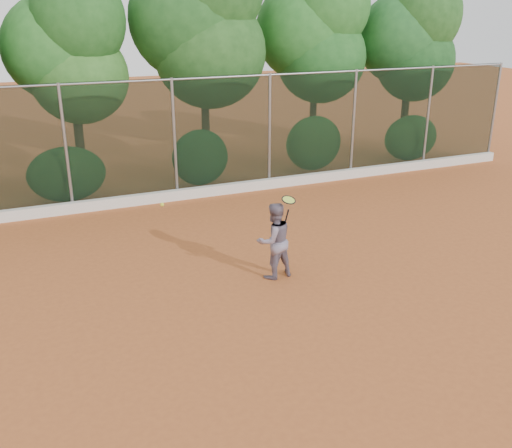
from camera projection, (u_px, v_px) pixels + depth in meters
name	position (u px, v px, depth m)	size (l,w,h in m)	color
ground	(276.00, 301.00, 10.99)	(80.00, 80.00, 0.00)	#AE5829
concrete_curb	(179.00, 195.00, 16.80)	(24.00, 0.20, 0.30)	silver
tennis_player	(274.00, 241.00, 11.73)	(0.79, 0.62, 1.63)	slate
chainlink_fence	(174.00, 136.00, 16.35)	(24.09, 0.09, 3.50)	black
foliage_backdrop	(134.00, 40.00, 16.96)	(23.70, 3.63, 7.55)	#44281A
tennis_racket	(288.00, 202.00, 11.33)	(0.33, 0.33, 0.55)	black
tennis_ball_in_flight	(162.00, 205.00, 10.50)	(0.07, 0.07, 0.07)	#CEDA31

